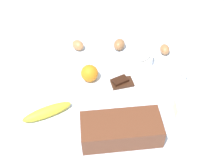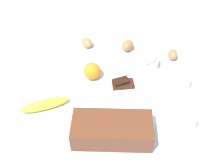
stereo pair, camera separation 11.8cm
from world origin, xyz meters
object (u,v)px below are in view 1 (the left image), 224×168
sugar_bowl (172,73)px  banana (47,112)px  egg_loose (165,49)px  butter_block (187,109)px  flour_bowl (138,57)px  orange_fruit (89,73)px  chocolate_plate (122,84)px  egg_beside_bowl (119,45)px  loaf_pan (121,129)px  egg_near_butter (78,45)px

sugar_bowl → banana: (0.50, 0.20, -0.01)m
banana → egg_loose: size_ratio=3.21×
sugar_bowl → butter_block: (-0.02, 0.20, 0.00)m
flour_bowl → orange_fruit: size_ratio=1.84×
egg_loose → chocolate_plate: (0.21, 0.21, -0.01)m
butter_block → egg_beside_bowl: bearing=-59.1°
loaf_pan → sugar_bowl: loaf_pan is taller
egg_loose → orange_fruit: bearing=26.6°
flour_bowl → egg_loose: 0.15m
butter_block → egg_beside_bowl: butter_block is taller
flour_bowl → egg_loose: flour_bowl is taller
egg_beside_bowl → orange_fruit: bearing=57.5°
banana → egg_near_butter: egg_near_butter is taller
orange_fruit → egg_near_butter: (0.06, -0.21, -0.01)m
egg_loose → chocolate_plate: bearing=45.4°
sugar_bowl → egg_loose: sugar_bowl is taller
egg_beside_bowl → egg_near_butter: bearing=0.1°
loaf_pan → butter_block: bearing=-164.3°
banana → egg_loose: (-0.50, -0.36, 0.00)m
flour_bowl → chocolate_plate: (0.08, 0.14, -0.03)m
loaf_pan → egg_loose: bearing=-121.0°
orange_fruit → egg_beside_bowl: size_ratio=1.12×
butter_block → egg_loose: 0.37m
loaf_pan → orange_fruit: size_ratio=3.99×
egg_near_butter → egg_loose: bearing=175.0°
loaf_pan → banana: (0.28, -0.10, -0.02)m
banana → egg_loose: egg_loose is taller
banana → egg_near_butter: 0.41m
sugar_bowl → flour_bowl: bearing=-35.3°
egg_near_butter → egg_beside_bowl: egg_beside_bowl is taller
loaf_pan → egg_beside_bowl: 0.50m
banana → egg_beside_bowl: bearing=-125.5°
loaf_pan → flour_bowl: size_ratio=2.17×
banana → chocolate_plate: bearing=-151.8°
egg_beside_bowl → egg_loose: egg_beside_bowl is taller
egg_near_butter → loaf_pan: bearing=110.5°
chocolate_plate → egg_beside_bowl: bearing=-89.4°
orange_fruit → egg_near_butter: orange_fruit is taller
loaf_pan → sugar_bowl: (-0.23, -0.30, -0.01)m
egg_beside_bowl → chocolate_plate: (-0.00, 0.25, -0.02)m
egg_beside_bowl → egg_loose: 0.21m
butter_block → egg_beside_bowl: size_ratio=1.37×
orange_fruit → chocolate_plate: orange_fruit is taller
sugar_bowl → banana: size_ratio=0.66×
butter_block → egg_near_butter: butter_block is taller
egg_near_butter → chocolate_plate: 0.32m
banana → egg_near_butter: (-0.09, -0.40, 0.00)m
sugar_bowl → egg_near_butter: sugar_bowl is taller
flour_bowl → butter_block: flour_bowl is taller
flour_bowl → banana: size_ratio=0.71×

